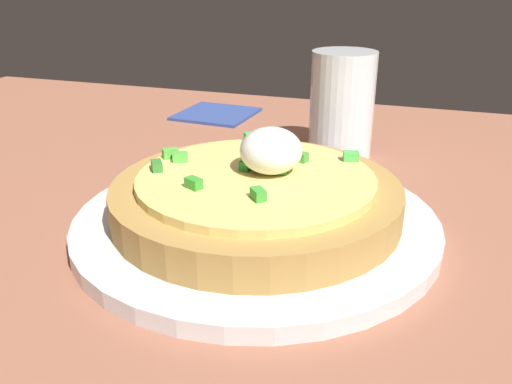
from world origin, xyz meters
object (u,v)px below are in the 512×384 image
at_px(plate, 256,222).
at_px(cup_near, 342,108).
at_px(pizza, 257,194).
at_px(napkin, 216,114).

relative_size(plate, cup_near, 2.54).
height_order(pizza, cup_near, cup_near).
distance_m(cup_near, napkin, 0.23).
xyz_separation_m(plate, pizza, (0.00, 0.00, 0.02)).
bearing_deg(pizza, napkin, 117.49).
bearing_deg(cup_near, pizza, -98.70).
height_order(plate, cup_near, cup_near).
bearing_deg(napkin, cup_near, -30.22).
height_order(plate, napkin, plate).
distance_m(pizza, napkin, 0.36).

